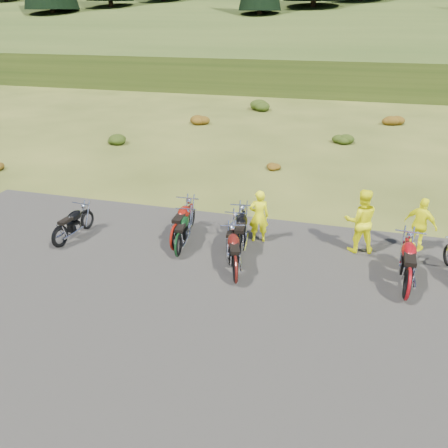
% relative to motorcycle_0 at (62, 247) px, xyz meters
% --- Properties ---
extents(ground, '(300.00, 300.00, 0.00)m').
position_rel_motorcycle_0_xyz_m(ground, '(5.21, -0.47, 0.00)').
color(ground, '#384316').
rests_on(ground, ground).
extents(gravel_pad, '(20.00, 12.00, 0.04)m').
position_rel_motorcycle_0_xyz_m(gravel_pad, '(5.21, -2.47, 0.00)').
color(gravel_pad, black).
rests_on(gravel_pad, ground).
extents(hill_slope, '(300.00, 45.97, 9.37)m').
position_rel_motorcycle_0_xyz_m(hill_slope, '(5.21, 49.53, 0.00)').
color(hill_slope, '#2D4015').
rests_on(hill_slope, ground).
extents(hill_plateau, '(300.00, 90.00, 9.17)m').
position_rel_motorcycle_0_xyz_m(hill_plateau, '(5.21, 109.53, 0.00)').
color(hill_plateau, '#2D4015').
rests_on(hill_plateau, ground).
extents(shrub_1, '(1.03, 1.03, 0.61)m').
position_rel_motorcycle_0_xyz_m(shrub_1, '(-3.89, 10.83, 0.31)').
color(shrub_1, '#21310C').
rests_on(shrub_1, ground).
extents(shrub_2, '(1.30, 1.30, 0.77)m').
position_rel_motorcycle_0_xyz_m(shrub_2, '(-0.99, 16.13, 0.38)').
color(shrub_2, '#6A340D').
rests_on(shrub_2, ground).
extents(shrub_3, '(1.56, 1.56, 0.92)m').
position_rel_motorcycle_0_xyz_m(shrub_3, '(1.91, 21.43, 0.46)').
color(shrub_3, '#21310C').
rests_on(shrub_3, ground).
extents(shrub_4, '(0.77, 0.77, 0.45)m').
position_rel_motorcycle_0_xyz_m(shrub_4, '(4.81, 8.73, 0.23)').
color(shrub_4, '#6A340D').
rests_on(shrub_4, ground).
extents(shrub_5, '(1.03, 1.03, 0.61)m').
position_rel_motorcycle_0_xyz_m(shrub_5, '(7.71, 14.03, 0.31)').
color(shrub_5, '#21310C').
rests_on(shrub_5, ground).
extents(shrub_6, '(1.30, 1.30, 0.77)m').
position_rel_motorcycle_0_xyz_m(shrub_6, '(10.61, 19.33, 0.38)').
color(shrub_6, '#6A340D').
rests_on(shrub_6, ground).
extents(motorcycle_0, '(0.85, 1.96, 1.00)m').
position_rel_motorcycle_0_xyz_m(motorcycle_0, '(0.00, 0.00, 0.00)').
color(motorcycle_0, black).
rests_on(motorcycle_0, ground).
extents(motorcycle_1, '(0.79, 2.23, 1.16)m').
position_rel_motorcycle_0_xyz_m(motorcycle_1, '(3.31, 0.74, 0.00)').
color(motorcycle_1, maroon).
rests_on(motorcycle_1, ground).
extents(motorcycle_2, '(0.88, 2.01, 1.02)m').
position_rel_motorcycle_0_xyz_m(motorcycle_2, '(3.53, 0.40, 0.00)').
color(motorcycle_2, black).
rests_on(motorcycle_2, ground).
extents(motorcycle_3, '(0.85, 2.05, 1.04)m').
position_rel_motorcycle_0_xyz_m(motorcycle_3, '(5.01, 0.43, 0.00)').
color(motorcycle_3, '#B0B1B5').
rests_on(motorcycle_3, ground).
extents(motorcycle_4, '(1.29, 2.18, 1.09)m').
position_rel_motorcycle_0_xyz_m(motorcycle_4, '(5.40, -0.48, 0.00)').
color(motorcycle_4, '#4F110D').
rests_on(motorcycle_4, ground).
extents(motorcycle_5, '(1.06, 2.36, 1.19)m').
position_rel_motorcycle_0_xyz_m(motorcycle_5, '(5.23, 0.54, 0.00)').
color(motorcycle_5, black).
rests_on(motorcycle_5, ground).
extents(motorcycle_6, '(0.92, 2.37, 1.22)m').
position_rel_motorcycle_0_xyz_m(motorcycle_6, '(9.53, -0.12, 0.00)').
color(motorcycle_6, maroon).
rests_on(motorcycle_6, ground).
extents(person_middle, '(0.67, 0.52, 1.62)m').
position_rel_motorcycle_0_xyz_m(person_middle, '(5.53, 1.90, 0.81)').
color(person_middle, '#EBEC0C').
rests_on(person_middle, ground).
extents(person_right_a, '(1.04, 0.88, 1.89)m').
position_rel_motorcycle_0_xyz_m(person_right_a, '(8.41, 2.05, 0.94)').
color(person_right_a, '#EBEC0C').
rests_on(person_right_a, ground).
extents(person_right_b, '(1.00, 0.82, 1.60)m').
position_rel_motorcycle_0_xyz_m(person_right_b, '(10.08, 2.55, 0.80)').
color(person_right_b, '#EBEC0C').
rests_on(person_right_b, ground).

